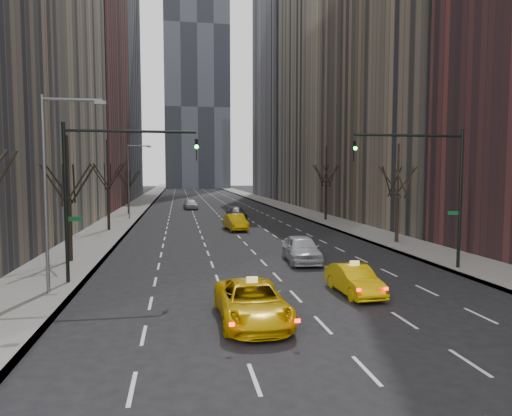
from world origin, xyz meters
name	(u,v)px	position (x,y,z in m)	size (l,w,h in m)	color
ground	(366,371)	(0.00, 0.00, 0.00)	(400.00, 400.00, 0.00)	black
sidewalk_left	(138,205)	(-12.25, 70.00, 0.07)	(4.50, 320.00, 0.15)	slate
sidewalk_right	(275,204)	(12.25, 70.00, 0.07)	(4.50, 320.00, 0.15)	slate
bld_left_far	(74,71)	(-21.50, 66.00, 22.00)	(14.00, 28.00, 44.00)	brown
bld_left_deep	(103,64)	(-21.50, 96.00, 30.00)	(14.00, 30.00, 60.00)	slate
bld_right_far	(336,60)	(21.50, 64.00, 25.00)	(14.00, 28.00, 50.00)	tan
bld_right_deep	(292,75)	(21.50, 95.00, 29.00)	(14.00, 30.00, 58.00)	slate
tower_far	(196,32)	(2.00, 170.00, 60.00)	(24.00, 24.00, 120.00)	black
tree_lw_b	(69,204)	(-12.00, 18.00, 3.72)	(3.36, 3.50, 7.82)	black
tree_lw_c	(108,190)	(-12.00, 34.00, 4.04)	(3.36, 3.50, 8.74)	black
tree_lw_d	(128,189)	(-12.00, 52.00, 3.56)	(3.36, 3.50, 7.36)	black
tree_rw_b	(398,197)	(12.00, 22.00, 3.72)	(3.36, 3.50, 7.82)	black
tree_rw_c	(326,187)	(12.00, 40.00, 4.04)	(3.36, 3.50, 8.74)	black
traffic_mast_left	(100,176)	(-9.11, 12.00, 5.49)	(6.69, 0.39, 8.00)	black
traffic_mast_right	(434,176)	(9.11, 12.00, 5.49)	(6.69, 0.39, 8.00)	black
streetlight_near	(53,174)	(-10.84, 10.00, 5.62)	(2.83, 0.22, 9.00)	slate
streetlight_far	(132,174)	(-10.84, 45.00, 5.62)	(2.83, 0.22, 9.00)	slate
taxi_suv	(252,302)	(-2.54, 4.83, 0.75)	(2.50, 5.41, 1.50)	#DEAD04
taxi_sedan	(354,280)	(2.78, 7.91, 0.68)	(1.44, 4.13, 1.36)	#D6A704
silver_sedan_ahead	(302,249)	(2.43, 15.85, 0.85)	(2.00, 4.98, 1.70)	#A7A9AF
far_taxi	(235,222)	(0.30, 32.90, 0.79)	(1.68, 4.82, 1.59)	#F0B105
far_suv_grey	(236,213)	(1.88, 44.62, 0.70)	(1.97, 4.85, 1.41)	#2F2F34
far_car_white	(191,204)	(-3.44, 60.46, 0.80)	(1.90, 4.71, 1.61)	silver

